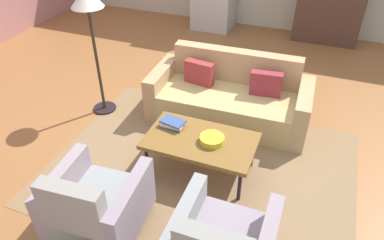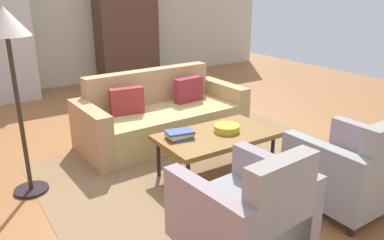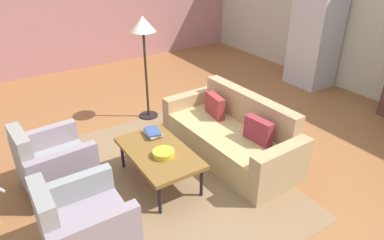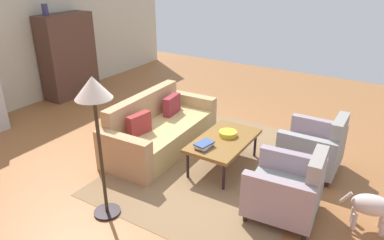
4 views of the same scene
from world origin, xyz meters
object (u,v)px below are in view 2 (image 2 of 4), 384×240
object	(u,v)px
armchair_right	(352,172)
refrigerator	(6,45)
cabinet	(127,37)
couch	(160,117)
floor_lamp	(8,40)
fruit_bowl	(227,128)
coffee_table	(217,137)
armchair_left	(248,215)
book_stack	(180,134)

from	to	relation	value
armchair_right	refrigerator	size ratio (longest dim) A/B	0.48
cabinet	refrigerator	xyz separation A→B (m)	(-2.26, -0.10, 0.03)
couch	floor_lamp	size ratio (longest dim) A/B	1.24
armchair_right	fruit_bowl	bearing A→B (deg)	111.66
armchair_right	refrigerator	bearing A→B (deg)	108.52
armchair_right	floor_lamp	xyz separation A→B (m)	(-2.31, 1.85, 1.10)
couch	refrigerator	world-z (taller)	refrigerator
armchair_right	cabinet	world-z (taller)	cabinet
coffee_table	armchair_right	world-z (taller)	armchair_right
armchair_left	floor_lamp	distance (m)	2.43
cabinet	armchair_right	bearing A→B (deg)	-94.17
armchair_left	armchair_right	world-z (taller)	same
floor_lamp	cabinet	bearing A→B (deg)	53.59
fruit_bowl	refrigerator	size ratio (longest dim) A/B	0.14
fruit_bowl	floor_lamp	bearing A→B (deg)	159.48
coffee_table	book_stack	bearing A→B (deg)	163.32
armchair_right	cabinet	size ratio (longest dim) A/B	0.49
book_stack	armchair_left	bearing A→B (deg)	-99.79
couch	refrigerator	distance (m)	3.38
refrigerator	floor_lamp	xyz separation A→B (m)	(-0.45, -3.57, 0.52)
coffee_table	fruit_bowl	world-z (taller)	fruit_bowl
couch	floor_lamp	bearing A→B (deg)	14.26
book_stack	fruit_bowl	bearing A→B (deg)	-12.58
armchair_right	cabinet	xyz separation A→B (m)	(0.40, 5.53, 0.56)
coffee_table	floor_lamp	bearing A→B (deg)	158.08
couch	book_stack	distance (m)	1.15
armchair_left	fruit_bowl	distance (m)	1.38
cabinet	floor_lamp	size ratio (longest dim) A/B	1.05
fruit_bowl	cabinet	bearing A→B (deg)	78.67
fruit_bowl	floor_lamp	xyz separation A→B (m)	(-1.84, 0.69, 0.96)
couch	armchair_left	distance (m)	2.43
armchair_left	book_stack	world-z (taller)	armchair_left
coffee_table	cabinet	size ratio (longest dim) A/B	0.67
coffee_table	floor_lamp	xyz separation A→B (m)	(-1.71, 0.69, 1.03)
couch	fruit_bowl	world-z (taller)	couch
coffee_table	cabinet	xyz separation A→B (m)	(1.00, 4.37, 0.49)
armchair_left	cabinet	size ratio (longest dim) A/B	0.49
refrigerator	floor_lamp	bearing A→B (deg)	-97.22
coffee_table	floor_lamp	distance (m)	2.11
armchair_left	cabinet	distance (m)	5.79
book_stack	floor_lamp	world-z (taller)	floor_lamp
coffee_table	fruit_bowl	bearing A→B (deg)	0.00
armchair_left	cabinet	world-z (taller)	cabinet
coffee_table	armchair_left	bearing A→B (deg)	-117.02
coffee_table	armchair_left	distance (m)	1.31
armchair_left	refrigerator	bearing A→B (deg)	92.46
refrigerator	cabinet	bearing A→B (deg)	2.65
armchair_right	couch	bearing A→B (deg)	104.01
couch	refrigerator	bearing A→B (deg)	-69.83
coffee_table	refrigerator	distance (m)	4.47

